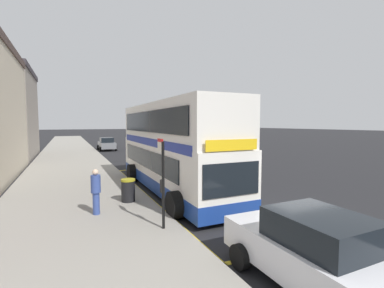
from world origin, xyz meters
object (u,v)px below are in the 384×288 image
object	(u,v)px
double_decker_bus	(171,150)
bus_stop_sign	(162,176)
litter_bin	(128,190)
parked_car_grey_behind	(107,144)
parked_car_maroon_far	(157,142)
parked_car_white_kerbside	(317,253)
pedestrian_waiting_near_sign	(96,190)
parked_car_maroon_distant	(148,139)

from	to	relation	value
double_decker_bus	bus_stop_sign	world-z (taller)	double_decker_bus
bus_stop_sign	litter_bin	distance (m)	3.55
parked_car_grey_behind	parked_car_maroon_far	bearing A→B (deg)	15.85
double_decker_bus	parked_car_white_kerbside	size ratio (longest dim) A/B	2.64
pedestrian_waiting_near_sign	bus_stop_sign	bearing A→B (deg)	-51.10
parked_car_maroon_distant	pedestrian_waiting_near_sign	xyz separation A→B (m)	(-11.34, -33.34, 0.23)
bus_stop_sign	parked_car_white_kerbside	distance (m)	4.68
parked_car_white_kerbside	parked_car_maroon_distant	distance (m)	40.45
parked_car_white_kerbside	litter_bin	bearing A→B (deg)	109.19
bus_stop_sign	parked_car_white_kerbside	xyz separation A→B (m)	(1.86, -4.18, -0.97)
bus_stop_sign	parked_car_maroon_far	world-z (taller)	bus_stop_sign
double_decker_bus	parked_car_maroon_far	xyz separation A→B (m)	(7.03, 24.65, -1.26)
parked_car_white_kerbside	parked_car_grey_behind	distance (m)	31.92
parked_car_maroon_distant	bus_stop_sign	bearing A→B (deg)	-104.53
pedestrian_waiting_near_sign	litter_bin	bearing A→B (deg)	39.64
parked_car_white_kerbside	parked_car_maroon_distant	size ratio (longest dim) A/B	1.00
parked_car_grey_behind	pedestrian_waiting_near_sign	distance (m)	25.81
bus_stop_sign	parked_car_white_kerbside	world-z (taller)	bus_stop_sign
parked_car_maroon_distant	parked_car_grey_behind	bearing A→B (deg)	-133.91
double_decker_bus	bus_stop_sign	xyz separation A→B (m)	(-2.14, -4.91, -0.29)
bus_stop_sign	litter_bin	size ratio (longest dim) A/B	2.94
parked_car_maroon_distant	parked_car_white_kerbside	bearing A→B (deg)	-100.44
double_decker_bus	parked_car_maroon_distant	size ratio (longest dim) A/B	2.64
parked_car_white_kerbside	parked_car_maroon_far	distance (m)	34.52
parked_car_white_kerbside	pedestrian_waiting_near_sign	size ratio (longest dim) A/B	2.56
parked_car_white_kerbside	parked_car_maroon_far	xyz separation A→B (m)	(7.31, 33.73, 0.00)
double_decker_bus	litter_bin	xyz separation A→B (m)	(-2.53, -1.58, -1.45)
parked_car_grey_behind	pedestrian_waiting_near_sign	world-z (taller)	pedestrian_waiting_near_sign
bus_stop_sign	pedestrian_waiting_near_sign	distance (m)	2.91
parked_car_grey_behind	litter_bin	world-z (taller)	parked_car_grey_behind
parked_car_maroon_distant	parked_car_grey_behind	world-z (taller)	same
parked_car_white_kerbside	parked_car_maroon_far	bearing A→B (deg)	80.26
parked_car_maroon_far	litter_bin	distance (m)	27.91
double_decker_bus	parked_car_white_kerbside	xyz separation A→B (m)	(-0.28, -9.09, -1.26)
double_decker_bus	parked_car_white_kerbside	distance (m)	9.18
parked_car_maroon_distant	double_decker_bus	bearing A→B (deg)	-103.09
double_decker_bus	parked_car_grey_behind	world-z (taller)	double_decker_bus
parked_car_maroon_far	litter_bin	bearing A→B (deg)	70.58
litter_bin	double_decker_bus	bearing A→B (deg)	31.90
parked_car_maroon_far	parked_car_grey_behind	bearing A→B (deg)	14.70
pedestrian_waiting_near_sign	double_decker_bus	bearing A→B (deg)	34.80
parked_car_white_kerbside	pedestrian_waiting_near_sign	distance (m)	7.34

